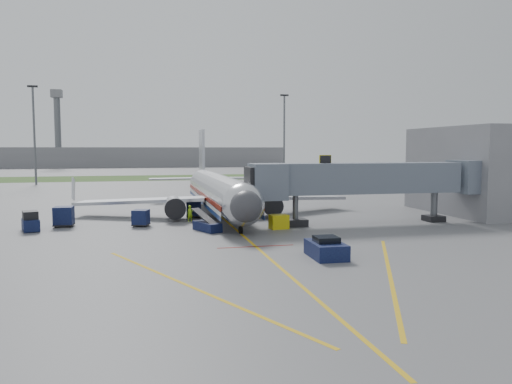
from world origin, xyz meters
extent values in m
plane|color=#565659|center=(0.00, 0.00, 0.00)|extent=(400.00, 400.00, 0.00)
cube|color=#2D4C1E|center=(0.00, 90.00, 0.01)|extent=(300.00, 25.00, 0.01)
cube|color=gold|center=(0.00, -2.00, 0.00)|extent=(0.25, 50.00, 0.01)
cube|color=maroon|center=(0.00, -4.00, 0.00)|extent=(6.00, 0.25, 0.01)
cube|color=gold|center=(-6.00, -14.00, 0.00)|extent=(9.52, 20.04, 0.01)
cube|color=gold|center=(6.00, -14.00, 0.00)|extent=(9.52, 20.04, 0.01)
cylinder|color=silver|center=(0.00, 15.00, 2.70)|extent=(3.80, 28.00, 3.80)
sphere|color=silver|center=(0.00, 1.00, 2.70)|extent=(3.80, 3.80, 3.80)
sphere|color=#38383D|center=(0.00, -0.30, 2.70)|extent=(2.74, 2.74, 2.74)
cube|color=black|center=(0.00, 0.60, 3.25)|extent=(2.20, 1.20, 0.55)
cone|color=silver|center=(0.00, 31.50, 2.70)|extent=(3.80, 5.00, 3.80)
cube|color=#B7BAC1|center=(0.00, 31.00, 6.70)|extent=(0.35, 4.20, 7.00)
cube|color=#B7BAC1|center=(-8.50, 15.00, 1.80)|extent=(15.10, 8.59, 1.13)
cube|color=#B7BAC1|center=(8.50, 15.00, 1.80)|extent=(15.10, 8.59, 1.13)
cylinder|color=silver|center=(-5.20, 12.00, 1.35)|extent=(2.10, 3.60, 2.10)
cylinder|color=silver|center=(5.20, 12.00, 1.35)|extent=(2.10, 3.60, 2.10)
cube|color=maroon|center=(1.92, 15.00, 2.35)|extent=(0.05, 28.00, 0.45)
cube|color=navy|center=(1.92, 15.00, 1.45)|extent=(0.05, 28.00, 0.35)
cylinder|color=black|center=(0.00, 2.00, 0.30)|extent=(0.28, 0.70, 0.70)
cylinder|color=black|center=(-2.60, 15.50, 0.45)|extent=(0.50, 1.00, 1.00)
cylinder|color=black|center=(2.60, 15.50, 0.45)|extent=(0.50, 1.00, 1.00)
cube|color=slate|center=(13.00, 5.00, 4.60)|extent=(20.00, 3.00, 3.00)
cube|color=slate|center=(3.20, 5.00, 4.40)|extent=(3.20, 3.60, 3.40)
cube|color=black|center=(2.00, 5.00, 4.40)|extent=(1.60, 3.00, 2.80)
cube|color=#C5B80B|center=(9.00, 5.00, 6.40)|extent=(1.20, 0.15, 1.00)
cylinder|color=#595B60|center=(6.00, 5.00, 1.55)|extent=(0.56, 0.56, 3.10)
cube|color=black|center=(6.00, 5.00, 0.35)|extent=(2.20, 1.60, 0.70)
cylinder|color=#595B60|center=(21.00, 5.00, 1.55)|extent=(0.70, 0.70, 3.10)
cube|color=black|center=(21.00, 5.00, 0.30)|extent=(1.80, 1.80, 0.60)
cube|color=slate|center=(25.00, 5.00, 4.60)|extent=(3.00, 4.00, 3.40)
cube|color=slate|center=(30.00, 10.00, 5.00)|extent=(10.00, 16.00, 10.00)
cylinder|color=#595B60|center=(-30.00, 70.00, 10.00)|extent=(0.44, 0.44, 20.00)
cube|color=black|center=(-30.00, 70.00, 20.20)|extent=(2.00, 0.40, 0.40)
cylinder|color=#595B60|center=(25.00, 75.00, 10.00)|extent=(0.44, 0.44, 20.00)
cube|color=black|center=(25.00, 75.00, 20.20)|extent=(2.00, 0.40, 0.40)
cube|color=slate|center=(-10.00, 170.00, 4.00)|extent=(120.00, 14.00, 8.00)
cylinder|color=#595B60|center=(-40.00, 165.00, 14.00)|extent=(2.40, 2.40, 28.00)
cube|color=slate|center=(-40.00, 165.00, 28.50)|extent=(4.00, 4.00, 3.00)
cube|color=black|center=(3.91, -8.82, 0.54)|extent=(2.24, 3.58, 1.08)
cube|color=black|center=(3.91, -8.82, 1.23)|extent=(1.60, 1.60, 0.49)
cylinder|color=black|center=(3.00, -10.08, 0.39)|extent=(0.23, 0.79, 0.79)
cylinder|color=black|center=(4.77, -10.12, 0.39)|extent=(0.23, 0.79, 0.79)
cylinder|color=black|center=(3.05, -7.53, 0.39)|extent=(0.23, 0.79, 0.79)
cylinder|color=black|center=(4.82, -7.57, 0.39)|extent=(0.23, 0.79, 0.79)
cube|color=black|center=(-18.49, 7.78, 0.58)|extent=(2.06, 2.90, 1.05)
cube|color=black|center=(-18.49, 7.78, 1.47)|extent=(1.69, 1.97, 0.73)
cylinder|color=black|center=(-18.73, 6.73, 0.26)|extent=(0.37, 0.57, 0.52)
cylinder|color=black|center=(-17.72, 7.03, 0.26)|extent=(0.37, 0.57, 0.52)
cylinder|color=black|center=(-19.27, 8.54, 0.26)|extent=(0.37, 0.57, 0.52)
cylinder|color=black|center=(-18.26, 8.84, 0.26)|extent=(0.37, 0.57, 0.52)
cube|color=black|center=(-3.00, 13.56, 0.95)|extent=(1.65, 1.65, 1.55)
cube|color=black|center=(-3.00, 13.56, 0.18)|extent=(1.70, 1.70, 0.12)
cylinder|color=black|center=(-3.64, 12.99, 0.14)|extent=(0.24, 0.29, 0.28)
cylinder|color=black|center=(-2.44, 12.92, 0.14)|extent=(0.24, 0.29, 0.28)
cylinder|color=black|center=(-3.56, 14.19, 0.14)|extent=(0.24, 0.29, 0.28)
cylinder|color=black|center=(-2.36, 14.12, 0.14)|extent=(0.24, 0.29, 0.28)
cube|color=black|center=(-15.89, 9.73, 1.07)|extent=(1.82, 1.82, 1.74)
cube|color=black|center=(-15.89, 9.73, 0.20)|extent=(1.87, 1.87, 0.14)
cylinder|color=black|center=(-16.60, 9.08, 0.16)|extent=(0.26, 0.33, 0.32)
cylinder|color=black|center=(-15.25, 9.03, 0.16)|extent=(0.26, 0.33, 0.32)
cylinder|color=black|center=(-16.54, 10.43, 0.16)|extent=(0.26, 0.33, 0.32)
cylinder|color=black|center=(-15.19, 10.38, 0.16)|extent=(0.26, 0.33, 0.32)
cube|color=black|center=(-8.64, 8.33, 0.88)|extent=(1.80, 1.80, 1.44)
cube|color=black|center=(-8.64, 8.33, 0.17)|extent=(1.86, 1.86, 0.11)
cylinder|color=black|center=(-9.34, 7.96, 0.13)|extent=(0.27, 0.31, 0.26)
cylinder|color=black|center=(-8.27, 7.63, 0.13)|extent=(0.27, 0.31, 0.26)
cylinder|color=black|center=(-9.01, 9.03, 0.13)|extent=(0.27, 0.31, 0.26)
cylinder|color=black|center=(-7.94, 8.70, 0.13)|extent=(0.27, 0.31, 0.26)
cube|color=black|center=(-2.71, 4.13, 0.41)|extent=(2.46, 3.48, 0.81)
cube|color=black|center=(-2.89, 4.55, 1.26)|extent=(2.21, 3.66, 1.27)
cylinder|color=black|center=(-2.65, 2.88, 0.25)|extent=(0.39, 0.54, 0.51)
cylinder|color=black|center=(-1.82, 3.24, 0.25)|extent=(0.39, 0.54, 0.51)
cylinder|color=black|center=(-3.59, 5.02, 0.25)|extent=(0.39, 0.54, 0.51)
cylinder|color=black|center=(-2.76, 5.39, 0.25)|extent=(0.39, 0.54, 0.51)
cube|color=#C5B80B|center=(4.00, 3.79, 0.67)|extent=(1.82, 1.33, 1.35)
cylinder|color=black|center=(3.44, 3.71, 0.17)|extent=(0.27, 0.36, 0.34)
cylinder|color=black|center=(4.56, 3.86, 0.17)|extent=(0.27, 0.36, 0.34)
imported|color=#9ADA19|center=(-3.67, 10.45, 0.85)|extent=(0.72, 0.60, 1.69)
camera|label=1|loc=(-8.40, -40.92, 7.53)|focal=35.00mm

